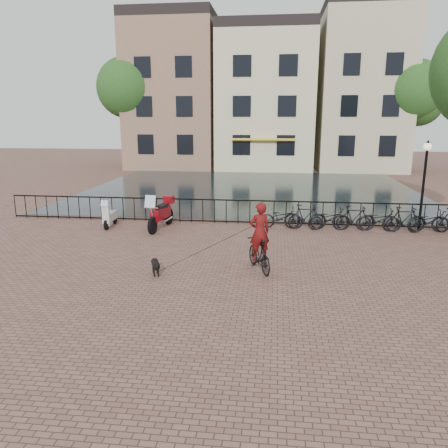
# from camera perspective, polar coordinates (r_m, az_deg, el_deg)

# --- Properties ---
(ground) EXTENTS (100.00, 100.00, 0.00)m
(ground) POSITION_cam_1_polar(r_m,az_deg,el_deg) (10.91, -1.88, -9.91)
(ground) COLOR brown
(ground) RESTS_ON ground
(canal_water) EXTENTS (20.00, 20.00, 0.00)m
(canal_water) POSITION_cam_1_polar(r_m,az_deg,el_deg) (27.56, 3.51, 4.63)
(canal_water) COLOR black
(canal_water) RESTS_ON ground
(railing) EXTENTS (20.00, 0.05, 1.02)m
(railing) POSITION_cam_1_polar(r_m,az_deg,el_deg) (18.35, 1.84, 1.59)
(railing) COLOR black
(railing) RESTS_ON ground
(canal_house_left) EXTENTS (7.50, 9.00, 12.80)m
(canal_house_left) POSITION_cam_1_polar(r_m,az_deg,el_deg) (40.93, -6.25, 16.56)
(canal_house_left) COLOR #855B4D
(canal_house_left) RESTS_ON ground
(canal_house_mid) EXTENTS (8.00, 9.50, 11.80)m
(canal_house_mid) POSITION_cam_1_polar(r_m,az_deg,el_deg) (39.91, 5.50, 15.93)
(canal_house_mid) COLOR beige
(canal_house_mid) RESTS_ON ground
(canal_house_right) EXTENTS (7.00, 9.00, 13.30)m
(canal_house_right) POSITION_cam_1_polar(r_m,az_deg,el_deg) (40.54, 17.39, 16.42)
(canal_house_right) COLOR #BAB38A
(canal_house_right) RESTS_ON ground
(tree_far_left) EXTENTS (5.04, 5.04, 9.27)m
(tree_far_left) POSITION_cam_1_polar(r_m,az_deg,el_deg) (39.01, -12.53, 16.94)
(tree_far_left) COLOR black
(tree_far_left) RESTS_ON ground
(tree_far_right) EXTENTS (4.76, 4.76, 8.76)m
(tree_far_right) POSITION_cam_1_polar(r_m,az_deg,el_deg) (38.38, 23.51, 15.66)
(tree_far_right) COLOR black
(tree_far_right) RESTS_ON ground
(lamp_post) EXTENTS (0.30, 0.30, 3.45)m
(lamp_post) POSITION_cam_1_polar(r_m,az_deg,el_deg) (18.48, 24.76, 6.32)
(lamp_post) COLOR black
(lamp_post) RESTS_ON ground
(cyclist) EXTENTS (1.14, 1.78, 2.37)m
(cyclist) POSITION_cam_1_polar(r_m,az_deg,el_deg) (12.65, 4.65, -2.23)
(cyclist) COLOR black
(cyclist) RESTS_ON ground
(dog) EXTENTS (0.49, 0.78, 0.50)m
(dog) POSITION_cam_1_polar(r_m,az_deg,el_deg) (12.63, -8.94, -5.48)
(dog) COLOR black
(dog) RESTS_ON ground
(motorcycle) EXTENTS (0.83, 2.24, 1.56)m
(motorcycle) POSITION_cam_1_polar(r_m,az_deg,el_deg) (17.59, -8.27, 1.84)
(motorcycle) COLOR maroon
(motorcycle) RESTS_ON ground
(scooter) EXTENTS (0.45, 1.35, 1.24)m
(scooter) POSITION_cam_1_polar(r_m,az_deg,el_deg) (18.38, -14.66, 1.53)
(scooter) COLOR beige
(scooter) RESTS_ON ground
(parked_bike_0) EXTENTS (1.73, 0.65, 0.90)m
(parked_bike_0) POSITION_cam_1_polar(r_m,az_deg,el_deg) (17.71, 7.48, 0.86)
(parked_bike_0) COLOR black
(parked_bike_0) RESTS_ON ground
(parked_bike_1) EXTENTS (1.67, 0.49, 1.00)m
(parked_bike_1) POSITION_cam_1_polar(r_m,az_deg,el_deg) (17.74, 10.55, 0.93)
(parked_bike_1) COLOR black
(parked_bike_1) RESTS_ON ground
(parked_bike_2) EXTENTS (1.79, 0.88, 0.90)m
(parked_bike_2) POSITION_cam_1_polar(r_m,az_deg,el_deg) (17.84, 13.59, 0.68)
(parked_bike_2) COLOR black
(parked_bike_2) RESTS_ON ground
(parked_bike_3) EXTENTS (1.68, 0.52, 1.00)m
(parked_bike_3) POSITION_cam_1_polar(r_m,az_deg,el_deg) (17.97, 16.60, 0.74)
(parked_bike_3) COLOR black
(parked_bike_3) RESTS_ON ground
(parked_bike_4) EXTENTS (1.74, 0.69, 0.90)m
(parked_bike_4) POSITION_cam_1_polar(r_m,az_deg,el_deg) (18.17, 19.54, 0.50)
(parked_bike_4) COLOR black
(parked_bike_4) RESTS_ON ground
(parked_bike_5) EXTENTS (1.70, 0.61, 1.00)m
(parked_bike_5) POSITION_cam_1_polar(r_m,az_deg,el_deg) (18.40, 22.44, 0.56)
(parked_bike_5) COLOR black
(parked_bike_5) RESTS_ON ground
(parked_bike_6) EXTENTS (1.79, 0.88, 0.90)m
(parked_bike_6) POSITION_cam_1_polar(r_m,az_deg,el_deg) (18.69, 25.22, 0.32)
(parked_bike_6) COLOR black
(parked_bike_6) RESTS_ON ground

